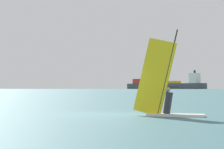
% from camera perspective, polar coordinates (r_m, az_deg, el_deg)
% --- Properties ---
extents(ground_plane, '(4000.00, 4000.00, 0.00)m').
position_cam_1_polar(ground_plane, '(18.88, 0.08, -5.93)').
color(ground_plane, '#386066').
extents(windsurfer, '(3.30, 0.81, 3.99)m').
position_cam_1_polar(windsurfer, '(17.79, 7.95, -3.19)').
color(windsurfer, white).
rests_on(windsurfer, ground_plane).
extents(cargo_ship, '(179.24, 69.03, 37.99)m').
position_cam_1_polar(cargo_ship, '(827.43, 7.85, -1.46)').
color(cargo_ship, '#3F444C').
rests_on(cargo_ship, ground_plane).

